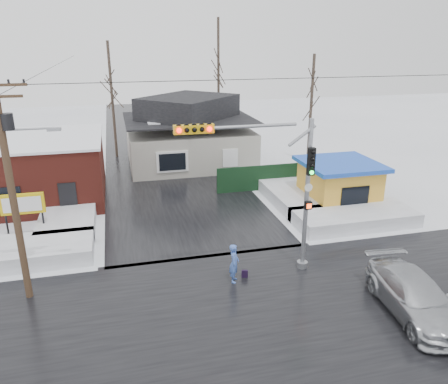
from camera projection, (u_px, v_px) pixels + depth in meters
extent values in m
plane|color=white|center=(238.00, 317.00, 16.81)|extent=(120.00, 120.00, 0.00)
cube|color=black|center=(238.00, 317.00, 16.80)|extent=(10.00, 120.00, 0.02)
cube|color=black|center=(238.00, 317.00, 16.80)|extent=(120.00, 10.00, 0.02)
cube|color=white|center=(18.00, 253.00, 20.99)|extent=(7.00, 3.00, 0.80)
cube|color=white|center=(354.00, 217.00, 25.15)|extent=(7.00, 3.00, 0.80)
cube|color=white|center=(70.00, 211.00, 26.02)|extent=(3.00, 8.00, 0.80)
cube|color=white|center=(289.00, 192.00, 29.26)|extent=(3.00, 8.00, 0.80)
cylinder|color=gray|center=(307.00, 197.00, 19.31)|extent=(0.20, 0.20, 7.00)
cylinder|color=gray|center=(302.00, 264.00, 20.42)|extent=(0.50, 0.50, 0.30)
cylinder|color=gray|center=(243.00, 127.00, 17.52)|extent=(4.60, 0.14, 0.14)
cube|color=gold|center=(194.00, 129.00, 17.05)|extent=(1.60, 0.28, 0.35)
sphere|color=#FF0C0C|center=(179.00, 131.00, 16.77)|extent=(0.20, 0.20, 0.20)
sphere|color=#FF0C0C|center=(210.00, 129.00, 17.05)|extent=(0.20, 0.20, 0.20)
cube|color=black|center=(311.00, 162.00, 18.56)|extent=(0.30, 0.22, 1.20)
sphere|color=#0CE533|center=(312.00, 173.00, 18.58)|extent=(0.18, 0.18, 0.18)
cube|color=black|center=(308.00, 205.00, 19.23)|extent=(0.30, 0.20, 0.35)
cylinder|color=#382619|center=(12.00, 195.00, 16.66)|extent=(0.28, 0.28, 9.00)
cylinder|color=black|center=(7.00, 122.00, 15.78)|extent=(0.44, 0.44, 0.60)
cylinder|color=gray|center=(28.00, 129.00, 16.03)|extent=(1.80, 0.08, 0.08)
cube|color=gray|center=(54.00, 129.00, 16.26)|extent=(0.50, 0.22, 0.12)
cube|color=maroon|center=(7.00, 172.00, 28.22)|extent=(12.00, 8.00, 4.00)
cube|color=white|center=(2.00, 141.00, 27.54)|extent=(12.20, 8.20, 0.15)
cube|color=black|center=(68.00, 201.00, 25.77)|extent=(1.00, 0.08, 2.20)
cylinder|color=black|center=(7.00, 225.00, 22.90)|extent=(0.10, 0.10, 1.80)
cylinder|color=black|center=(44.00, 222.00, 23.32)|extent=(0.10, 0.10, 1.80)
cube|color=gold|center=(22.00, 204.00, 22.74)|extent=(2.20, 0.18, 1.10)
cube|color=white|center=(22.00, 205.00, 22.64)|extent=(1.90, 0.02, 0.80)
cube|color=#AAA79A|center=(189.00, 147.00, 36.88)|extent=(10.00, 8.00, 3.00)
cube|color=black|center=(189.00, 118.00, 36.08)|extent=(10.40, 8.40, 0.12)
pyramid|color=black|center=(188.00, 107.00, 35.76)|extent=(9.00, 7.00, 1.80)
cube|color=maroon|center=(223.00, 103.00, 37.40)|extent=(0.70, 0.70, 1.40)
cube|color=white|center=(172.00, 162.00, 32.75)|extent=(2.40, 0.12, 1.60)
cube|color=gold|center=(338.00, 186.00, 27.71)|extent=(4.00, 4.00, 2.60)
cube|color=#1763AC|center=(340.00, 164.00, 27.23)|extent=(4.60, 4.60, 0.25)
cube|color=black|center=(355.00, 196.00, 25.86)|extent=(1.80, 0.06, 1.20)
cube|color=black|center=(272.00, 177.00, 30.81)|extent=(8.00, 0.12, 1.80)
cylinder|color=#332821|center=(112.00, 101.00, 37.99)|extent=(0.24, 0.24, 10.00)
cylinder|color=#332821|center=(218.00, 84.00, 41.79)|extent=(0.24, 0.24, 12.00)
cylinder|color=#332821|center=(311.00, 110.00, 36.37)|extent=(0.24, 0.24, 9.00)
imported|color=#476BC6|center=(234.00, 263.00, 19.00)|extent=(0.62, 0.75, 1.78)
imported|color=#B6B9BE|center=(414.00, 296.00, 16.82)|extent=(2.67, 5.42, 1.52)
cube|color=black|center=(245.00, 274.00, 19.54)|extent=(0.30, 0.19, 0.35)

